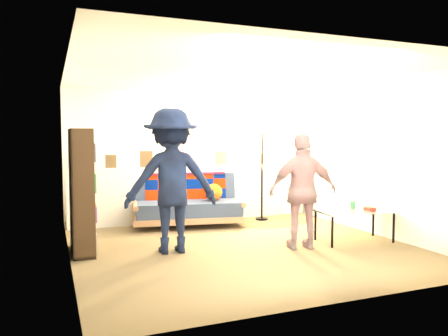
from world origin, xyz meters
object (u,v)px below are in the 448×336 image
Objects in this scene: person_left at (171,181)px; coffee_table at (355,212)px; floor_lamp at (261,156)px; futon_sofa at (189,204)px; bookshelf at (81,195)px; person_right at (303,191)px.

coffee_table is at bearing 176.67° from person_left.
floor_lamp reaches higher than coffee_table.
person_left reaches higher than futon_sofa.
futon_sofa is 1.83m from person_left.
bookshelf is at bearing -159.39° from floor_lamp.
person_right reaches higher than futon_sofa.
coffee_table is at bearing -160.89° from person_right.
person_left is at bearing -19.33° from bookshelf.
person_right is at bearing -175.45° from coffee_table.
coffee_table is 0.73× the size of person_right.
person_left reaches higher than coffee_table.
futon_sofa is 1.71× the size of coffee_table.
person_right is at bearing -17.63° from bookshelf.
floor_lamp is 0.87× the size of person_left.
floor_lamp is at bearing -86.75° from person_right.
person_right is (-0.92, -0.07, 0.36)m from coffee_table.
person_right is at bearing 169.47° from person_left.
coffee_table is at bearing -76.09° from floor_lamp.
bookshelf reaches higher than coffee_table.
bookshelf is 1.19m from person_left.
futon_sofa is at bearing -108.44° from person_left.
floor_lamp is at bearing -136.93° from person_left.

